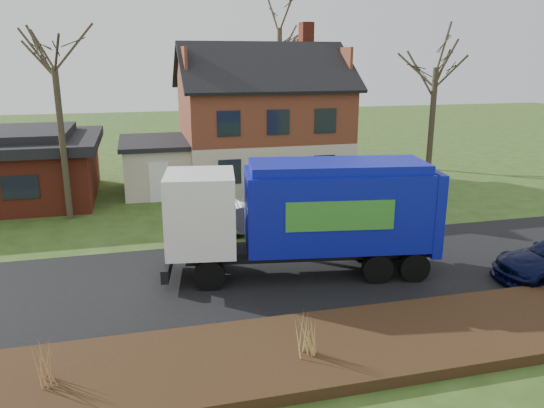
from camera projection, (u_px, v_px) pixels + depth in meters
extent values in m
plane|color=#2F4717|center=(299.00, 272.00, 18.54)|extent=(120.00, 120.00, 0.00)
cube|color=black|center=(299.00, 271.00, 18.53)|extent=(80.00, 7.00, 0.02)
cube|color=black|center=(360.00, 344.00, 13.55)|extent=(80.00, 3.50, 0.30)
cube|color=beige|center=(262.00, 159.00, 31.73)|extent=(9.00, 7.50, 2.70)
cube|color=#5B281A|center=(261.00, 113.00, 31.00)|extent=(9.00, 7.50, 2.80)
cube|color=maroon|center=(306.00, 36.00, 31.49)|extent=(0.70, 0.90, 1.60)
cube|color=beige|center=(157.00, 167.00, 29.79)|extent=(3.50, 5.50, 2.60)
cube|color=black|center=(155.00, 142.00, 29.41)|extent=(3.90, 5.90, 0.24)
cube|color=maroon|center=(3.00, 174.00, 27.42)|extent=(9.00, 7.50, 2.80)
cylinder|color=black|center=(209.00, 275.00, 16.98)|extent=(1.05, 0.49, 1.01)
cylinder|color=black|center=(210.00, 253.00, 18.93)|extent=(1.05, 0.49, 1.01)
cylinder|color=black|center=(377.00, 268.00, 17.51)|extent=(1.05, 0.49, 1.01)
cylinder|color=black|center=(361.00, 247.00, 19.46)|extent=(1.05, 0.49, 1.01)
cylinder|color=black|center=(414.00, 267.00, 17.63)|extent=(1.05, 0.49, 1.01)
cylinder|color=black|center=(394.00, 246.00, 19.58)|extent=(1.05, 0.49, 1.01)
cube|color=black|center=(309.00, 251.00, 18.19)|extent=(8.41, 2.41, 0.34)
cube|color=white|center=(201.00, 212.00, 17.44)|extent=(2.57, 2.73, 2.61)
cube|color=black|center=(168.00, 209.00, 17.30)|extent=(0.40, 2.12, 0.87)
cube|color=black|center=(168.00, 264.00, 17.81)|extent=(0.61, 2.43, 0.44)
cube|color=#0C1399|center=(336.00, 208.00, 17.88)|extent=(6.40, 3.31, 2.61)
cube|color=#0C1399|center=(338.00, 166.00, 17.49)|extent=(6.06, 2.98, 0.29)
cube|color=#0C1399|center=(426.00, 208.00, 18.21)|extent=(0.71, 2.49, 2.81)
cube|color=#36882C|center=(340.00, 216.00, 16.66)|extent=(3.45, 0.56, 0.97)
cube|color=#36882C|center=(325.00, 196.00, 19.02)|extent=(3.45, 0.56, 0.97)
imported|color=#989A9F|center=(254.00, 216.00, 22.58)|extent=(4.35, 1.88, 1.39)
cylinder|color=#3D3424|center=(63.00, 146.00, 23.76)|extent=(0.28, 0.28, 6.83)
cylinder|color=#3B3323|center=(431.00, 131.00, 28.87)|extent=(0.31, 0.31, 6.74)
cylinder|color=#46372A|center=(279.00, 94.00, 39.15)|extent=(0.35, 0.35, 9.30)
cone|color=#A77C4A|center=(46.00, 362.00, 11.59)|extent=(0.05, 0.05, 1.01)
cone|color=#A77C4A|center=(38.00, 363.00, 11.55)|extent=(0.05, 0.05, 1.01)
cone|color=#A77C4A|center=(54.00, 361.00, 11.63)|extent=(0.05, 0.05, 1.01)
cone|color=#A77C4A|center=(47.00, 358.00, 11.71)|extent=(0.05, 0.05, 1.01)
cone|color=#A77C4A|center=(45.00, 365.00, 11.46)|extent=(0.05, 0.05, 1.01)
cone|color=tan|center=(305.00, 334.00, 12.69)|extent=(0.05, 0.05, 1.08)
cone|color=tan|center=(298.00, 335.00, 12.64)|extent=(0.05, 0.05, 1.08)
cone|color=tan|center=(312.00, 333.00, 12.73)|extent=(0.05, 0.05, 1.08)
cone|color=tan|center=(303.00, 331.00, 12.81)|extent=(0.05, 0.05, 1.08)
cone|color=tan|center=(307.00, 337.00, 12.56)|extent=(0.05, 0.05, 1.08)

